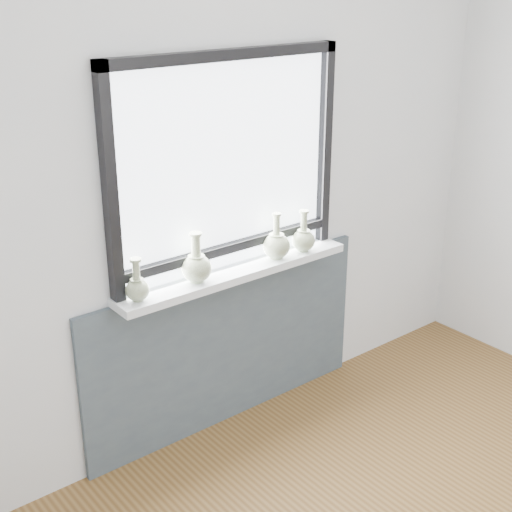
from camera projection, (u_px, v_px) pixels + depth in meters
back_wall at (223, 187)px, 3.45m from camera, size 3.60×0.02×2.60m
apron_panel at (229, 347)px, 3.76m from camera, size 1.70×0.03×0.86m
windowsill at (236, 273)px, 3.54m from camera, size 1.32×0.18×0.04m
window at (227, 160)px, 3.37m from camera, size 1.30×0.06×1.05m
vase_a at (137, 287)px, 3.17m from camera, size 0.11×0.11×0.20m
vase_b at (197, 266)px, 3.36m from camera, size 0.15×0.15×0.25m
vase_c at (276, 244)px, 3.64m from camera, size 0.14×0.14×0.24m
vase_d at (303, 239)px, 3.74m from camera, size 0.12×0.12×0.22m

